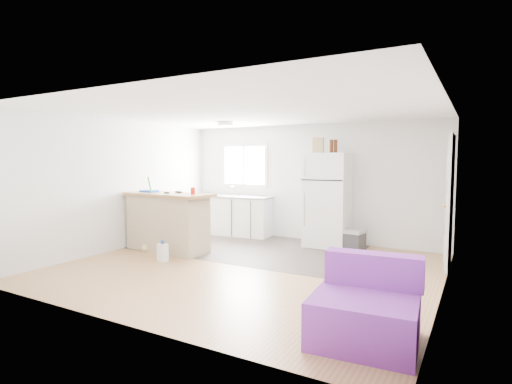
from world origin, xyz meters
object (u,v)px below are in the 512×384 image
blue_tray (149,191)px  bottle_right (336,146)px  purple_seat (366,311)px  cooler (350,239)px  mop (148,239)px  peninsula (167,222)px  cleaner_jug (163,252)px  cardboard_box (318,145)px  kitchen_cabinets (230,215)px  red_cup (193,191)px  bottle_left (331,146)px  refrigerator (328,200)px

blue_tray → bottle_right: bottle_right is taller
bottle_right → purple_seat: bearing=-67.6°
purple_seat → blue_tray: size_ratio=3.31×
cooler → mop: (-3.19, -1.88, 0.03)m
peninsula → cleaner_jug: bearing=-49.8°
purple_seat → cleaner_jug: 3.86m
mop → cardboard_box: size_ratio=4.61×
cardboard_box → cleaner_jug: bearing=-126.5°
kitchen_cabinets → red_cup: 2.12m
peninsula → bottle_left: 3.37m
refrigerator → bottle_left: 1.03m
peninsula → cooler: bearing=34.5°
red_cup → cardboard_box: cardboard_box is taller
blue_tray → bottle_left: bottle_left is taller
blue_tray → bottle_right: (2.99, 1.83, 0.84)m
mop → cleaner_jug: bearing=-28.7°
refrigerator → cooler: size_ratio=3.09×
blue_tray → bottle_left: (2.91, 1.81, 0.84)m
purple_seat → refrigerator: bearing=109.5°
mop → refrigerator: bearing=38.8°
kitchen_cabinets → bottle_left: 2.82m
cooler → blue_tray: bearing=-142.8°
peninsula → cardboard_box: bearing=43.1°
kitchen_cabinets → cleaner_jug: size_ratio=5.74×
red_cup → blue_tray: 1.02m
refrigerator → mop: bearing=-145.2°
red_cup → bottle_right: bottle_right is taller
cooler → cleaner_jug: (-2.46, -2.31, -0.05)m
bottle_left → purple_seat: bearing=-66.5°
peninsula → purple_seat: peninsula is taller
kitchen_cabinets → refrigerator: 2.37m
blue_tray → peninsula: bearing=1.6°
purple_seat → cardboard_box: cardboard_box is taller
purple_seat → blue_tray: blue_tray is taller
refrigerator → cleaner_jug: bearing=-130.8°
peninsula → refrigerator: (2.41, 1.86, 0.36)m
bottle_right → refrigerator: bearing=166.1°
kitchen_cabinets → mop: size_ratio=1.45×
refrigerator → mop: 3.46m
mop → bottle_left: 3.82m
red_cup → blue_tray: red_cup is taller
peninsula → blue_tray: size_ratio=5.97×
purple_seat → bottle_left: (-1.60, 3.69, 1.65)m
bottle_left → bottle_right: same height
bottle_left → cooler: bearing=-16.6°
cardboard_box → bottle_right: (0.33, 0.04, -0.02)m
red_cup → refrigerator: bearing=45.6°
cleaner_jug → blue_tray: (-0.87, 0.62, 0.94)m
red_cup → cooler: bearing=35.9°
bottle_left → bottle_right: bearing=12.1°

